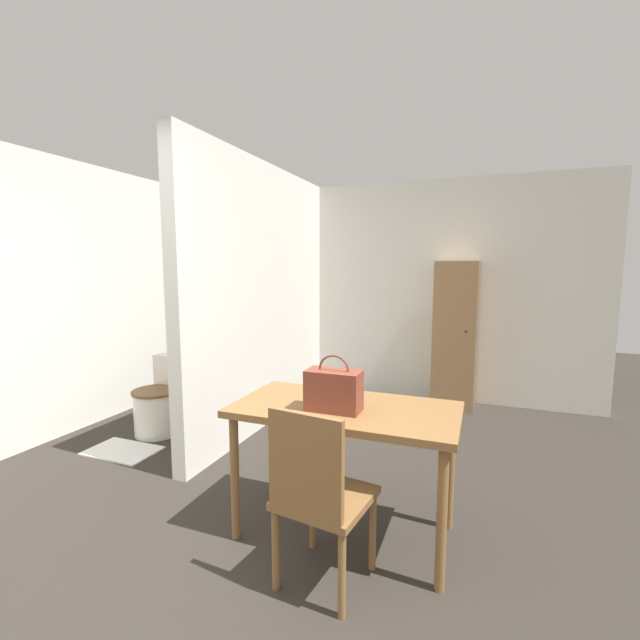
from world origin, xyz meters
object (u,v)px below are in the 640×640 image
dining_table (345,421)px  wooden_cabinet (455,335)px  wooden_chair (318,493)px  toilet (161,402)px  handbag (334,390)px

dining_table → wooden_cabinet: wooden_cabinet is taller
wooden_chair → toilet: 2.47m
dining_table → wooden_chair: size_ratio=1.37×
toilet → handbag: 2.31m
dining_table → handbag: handbag is taller
wooden_chair → wooden_cabinet: 3.08m
dining_table → handbag: size_ratio=4.03×
wooden_cabinet → wooden_chair: bearing=-97.6°
dining_table → wooden_cabinet: (0.42, 2.58, 0.13)m
wooden_chair → handbag: (-0.05, 0.37, 0.39)m
wooden_chair → wooden_cabinet: size_ratio=0.57×
toilet → wooden_chair: bearing=-32.2°
dining_table → toilet: bearing=157.5°
dining_table → handbag: 0.23m
toilet → wooden_cabinet: 3.07m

